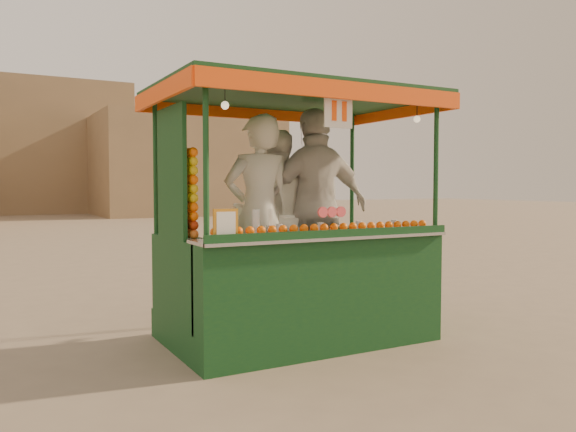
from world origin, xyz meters
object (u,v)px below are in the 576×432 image
vendor_left (259,213)px  vendor_right (317,207)px  juice_cart (294,261)px  vendor_middle (273,217)px

vendor_left → vendor_right: size_ratio=0.95×
vendor_left → vendor_right: (0.64, -0.00, 0.05)m
juice_cart → vendor_left: bearing=131.7°
vendor_left → vendor_middle: bearing=-132.1°
vendor_right → juice_cart: bearing=34.4°
vendor_middle → vendor_right: (0.38, -0.22, 0.11)m
vendor_right → vendor_middle: bearing=-28.7°
juice_cart → vendor_right: size_ratio=1.32×
vendor_left → vendor_right: vendor_right is taller
vendor_middle → vendor_left: bearing=50.0°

